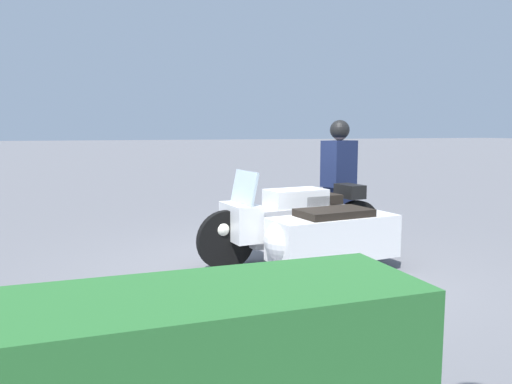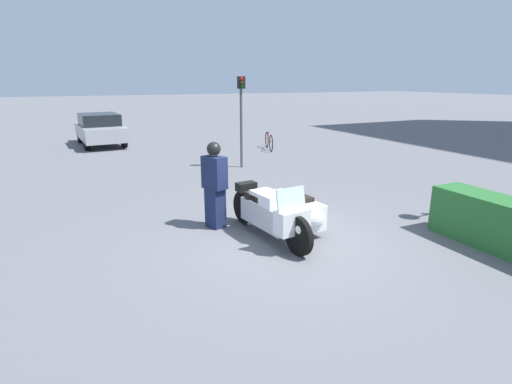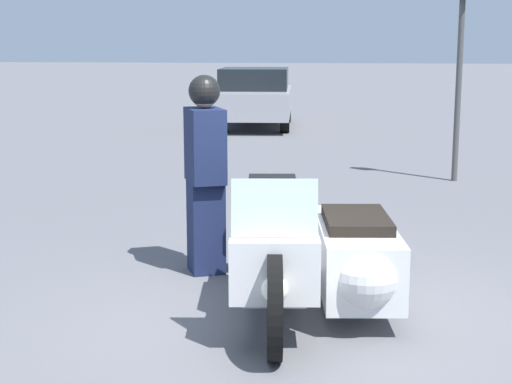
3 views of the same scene
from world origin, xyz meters
TOP-DOWN VIEW (x-y plane):
  - ground_plane at (0.00, 0.00)m, footprint 160.00×160.00m
  - police_motorcycle at (-0.33, 0.08)m, footprint 2.63×1.34m
  - officer_rider at (-1.34, -0.98)m, footprint 0.57×0.47m

SIDE VIEW (x-z plane):
  - ground_plane at x=0.00m, z-range 0.00..0.00m
  - police_motorcycle at x=-0.33m, z-range -0.10..1.08m
  - officer_rider at x=-1.34m, z-range 0.05..1.86m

